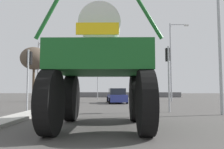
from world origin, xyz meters
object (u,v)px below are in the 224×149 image
at_px(sedan_ahead, 117,96).
at_px(traffic_signal_near_left, 29,66).
at_px(traffic_signal_far_right, 98,78).
at_px(oversize_sprayer, 101,67).
at_px(streetlight_near_right, 221,25).
at_px(traffic_signal_far_left, 133,82).
at_px(streetlight_far_left, 40,67).
at_px(traffic_signal_near_right, 168,64).
at_px(bare_tree_left, 34,59).
at_px(streetlight_far_right, 172,58).

xyz_separation_m(sedan_ahead, traffic_signal_near_left, (-5.70, -8.60, 2.18)).
height_order(traffic_signal_near_left, traffic_signal_far_right, traffic_signal_far_right).
relative_size(oversize_sprayer, streetlight_near_right, 0.56).
distance_m(traffic_signal_far_left, streetlight_far_left, 12.02).
bearing_deg(traffic_signal_near_right, streetlight_far_left, 136.86).
xyz_separation_m(oversize_sprayer, traffic_signal_near_left, (-5.07, 5.53, 0.64)).
relative_size(oversize_sprayer, sedan_ahead, 1.23).
bearing_deg(bare_tree_left, traffic_signal_far_right, 27.70).
height_order(traffic_signal_near_right, traffic_signal_far_right, traffic_signal_near_right).
distance_m(traffic_signal_near_left, traffic_signal_far_right, 15.31).
xyz_separation_m(traffic_signal_near_right, traffic_signal_far_right, (-5.80, 14.99, -0.07)).
xyz_separation_m(streetlight_far_left, streetlight_far_right, (15.88, 0.16, 1.16)).
xyz_separation_m(oversize_sprayer, sedan_ahead, (0.63, 14.13, -1.54)).
distance_m(sedan_ahead, traffic_signal_far_left, 6.96).
height_order(traffic_signal_near_left, streetlight_far_right, streetlight_far_right).
distance_m(traffic_signal_near_left, bare_tree_left, 12.10).
bearing_deg(streetlight_near_right, oversize_sprayer, -148.91).
distance_m(oversize_sprayer, traffic_signal_far_right, 20.62).
relative_size(traffic_signal_near_right, streetlight_near_right, 0.45).
xyz_separation_m(oversize_sprayer, streetlight_near_right, (6.53, 3.94, 2.81)).
bearing_deg(traffic_signal_near_right, oversize_sprayer, -125.07).
height_order(traffic_signal_far_left, streetlight_far_right, streetlight_far_right).
xyz_separation_m(traffic_signal_near_right, streetlight_near_right, (2.65, -1.59, 2.03)).
height_order(traffic_signal_near_right, streetlight_far_right, streetlight_far_right).
xyz_separation_m(streetlight_near_right, bare_tree_left, (-15.66, 12.79, -0.04)).
bearing_deg(streetlight_near_right, traffic_signal_near_left, 172.18).
distance_m(oversize_sprayer, streetlight_near_right, 8.13).
bearing_deg(streetlight_near_right, traffic_signal_far_right, 117.00).
bearing_deg(streetlight_far_right, bare_tree_left, -177.65).
height_order(traffic_signal_far_left, traffic_signal_far_right, traffic_signal_far_right).
bearing_deg(streetlight_far_right, traffic_signal_far_left, 144.84).
height_order(oversize_sprayer, bare_tree_left, bare_tree_left).
bearing_deg(traffic_signal_far_right, traffic_signal_far_left, 0.15).
relative_size(streetlight_far_left, bare_tree_left, 1.12).
xyz_separation_m(traffic_signal_far_right, streetlight_far_left, (-6.70, -3.28, 1.08)).
height_order(sedan_ahead, streetlight_far_right, streetlight_far_right).
xyz_separation_m(traffic_signal_near_right, streetlight_far_left, (-12.50, 11.71, 1.01)).
relative_size(oversize_sprayer, traffic_signal_far_left, 1.60).
bearing_deg(streetlight_far_right, traffic_signal_far_right, 161.24).
xyz_separation_m(traffic_signal_far_left, streetlight_far_right, (4.44, -3.13, 2.83)).
relative_size(oversize_sprayer, streetlight_far_left, 0.73).
bearing_deg(sedan_ahead, streetlight_far_right, -70.19).
bearing_deg(streetlight_near_right, streetlight_far_right, 86.88).
xyz_separation_m(sedan_ahead, traffic_signal_far_right, (-2.54, 6.38, 2.25)).
relative_size(sedan_ahead, bare_tree_left, 0.67).
relative_size(traffic_signal_far_right, streetlight_far_right, 0.43).
distance_m(traffic_signal_near_left, traffic_signal_far_left, 16.96).
bearing_deg(traffic_signal_near_left, streetlight_near_right, -7.82).
bearing_deg(traffic_signal_near_left, oversize_sprayer, -47.48).
height_order(traffic_signal_far_right, bare_tree_left, bare_tree_left).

